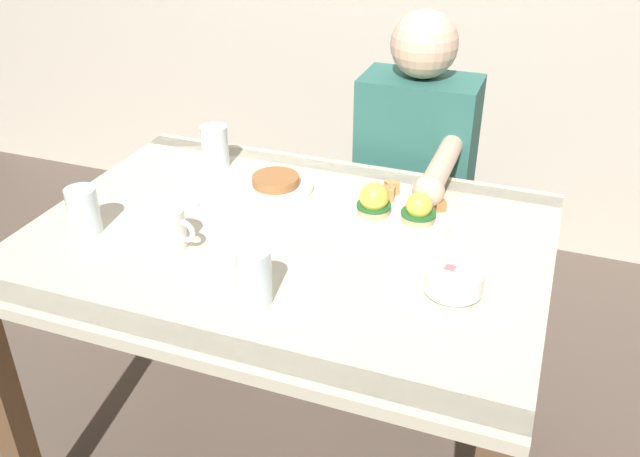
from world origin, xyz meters
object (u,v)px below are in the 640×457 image
Objects in this scene: water_glass_near at (215,149)px; diner_person at (413,177)px; coffee_mug at (169,227)px; water_glass_extra at (254,280)px; side_plate at (276,184)px; fork at (166,201)px; eggs_benedict_plate at (395,210)px; fruit_bowl at (454,281)px; water_glass_far at (84,213)px; dining_table at (285,275)px.

water_glass_near is 0.60m from diner_person.
coffee_mug is 0.29m from water_glass_extra.
water_glass_extra is 0.50m from side_plate.
eggs_benedict_plate is at bearing 11.21° from fork.
eggs_benedict_plate is 2.25× the size of fruit_bowl.
eggs_benedict_plate is 0.73m from water_glass_far.
fork is at bearing 141.92° from water_glass_extra.
water_glass_extra is at bearing -79.99° from dining_table.
dining_table is 10.00× the size of fruit_bowl.
dining_table is 0.31m from eggs_benedict_plate.
water_glass_far is 0.55× the size of side_plate.
diner_person is at bearing 46.41° from fork.
water_glass_near is 0.99× the size of water_glass_extra.
coffee_mug is at bearing -149.70° from dining_table.
coffee_mug reaches higher than dining_table.
fruit_bowl is 0.11× the size of diner_person.
fruit_bowl is at bearing 3.35° from water_glass_far.
water_glass_near reaches higher than fruit_bowl.
fork is (-0.13, 0.19, -0.05)m from coffee_mug.
dining_table is at bearing -9.29° from fork.
eggs_benedict_plate is 0.57m from water_glass_near.
dining_table is 0.49m from water_glass_far.
coffee_mug is (-0.44, -0.30, 0.02)m from eggs_benedict_plate.
side_plate is (0.11, 0.35, -0.04)m from coffee_mug.
water_glass_near is 0.66m from water_glass_extra.
diner_person is at bearing 31.26° from water_glass_near.
water_glass_near is (-0.11, 0.43, -0.00)m from coffee_mug.
water_glass_far is (-0.44, -0.14, 0.15)m from dining_table.
water_glass_far is at bearing -176.65° from fruit_bowl.
water_glass_far is at bearing -178.28° from coffee_mug.
side_plate is at bearing -127.08° from diner_person.
side_plate is at bearing 73.25° from coffee_mug.
water_glass_near is 0.58× the size of side_plate.
fruit_bowl is 0.86m from water_glass_far.
fork is at bearing -168.79° from eggs_benedict_plate.
side_plate is (0.33, 0.36, -0.03)m from water_glass_far.
side_plate is at bearing -19.00° from water_glass_near.
fruit_bowl is 0.40m from water_glass_extra.
coffee_mug is 0.96× the size of water_glass_near.
water_glass_far is 0.50m from water_glass_extra.
water_glass_extra is (-0.37, -0.16, 0.02)m from fruit_bowl.
water_glass_near is (-0.55, 0.13, 0.02)m from eggs_benedict_plate.
water_glass_extra is (0.04, -0.25, 0.16)m from dining_table.
fork is 0.78× the size of side_plate.
water_glass_extra reaches higher than water_glass_far.
water_glass_extra reaches higher than dining_table.
water_glass_far is (-0.10, -0.19, 0.05)m from fork.
water_glass_near and water_glass_extra have the same top height.
eggs_benedict_plate is 0.58m from fork.
diner_person is (0.29, 0.38, -0.10)m from side_plate.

